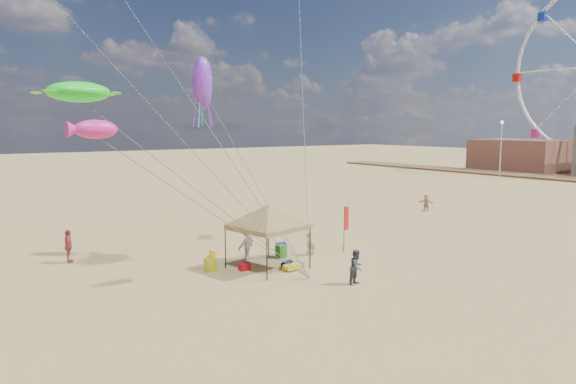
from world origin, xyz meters
name	(u,v)px	position (x,y,z in m)	size (l,w,h in m)	color
ground	(324,280)	(0.00, 0.00, 0.00)	(280.00, 280.00, 0.00)	tan
canopy_tent	(268,207)	(-1.02, 3.39, 3.24)	(6.21, 6.21, 3.90)	black
feather_flag	(346,221)	(4.69, 3.73, 1.86)	(0.42, 0.10, 2.77)	black
cooler_red	(244,267)	(-2.21, 3.77, 0.19)	(0.54, 0.38, 0.38)	red
cooler_blue	(281,246)	(2.06, 6.59, 0.19)	(0.54, 0.38, 0.38)	#1B1292
bag_navy	(287,264)	(-0.12, 2.94, 0.18)	(0.36, 0.36, 0.60)	#0B0E34
bag_orange	(213,253)	(-2.17, 7.37, 0.18)	(0.36, 0.36, 0.60)	#FFB60E
chair_green	(281,251)	(0.89, 4.92, 0.35)	(0.50, 0.50, 0.70)	#228217
chair_yellow	(210,265)	(-3.75, 4.60, 0.35)	(0.50, 0.50, 0.70)	#BDC415
crate_grey	(300,265)	(0.49, 2.58, 0.14)	(0.34, 0.30, 0.28)	slate
beach_cart	(292,267)	(-0.23, 2.28, 0.20)	(0.90, 0.50, 0.24)	#CECE16
person_near_a	(310,239)	(2.50, 4.30, 0.96)	(0.70, 0.46, 1.93)	tan
person_near_b	(357,267)	(0.82, -1.39, 0.83)	(0.81, 0.63, 1.67)	#323945
person_near_c	(246,243)	(-0.98, 5.66, 0.95)	(1.23, 0.71, 1.91)	silver
person_far_a	(68,246)	(-9.24, 10.61, 0.92)	(1.07, 0.45, 1.83)	#B54545
person_far_c	(426,203)	(20.46, 10.90, 0.75)	(1.40, 0.45, 1.51)	tan
building_north	(520,155)	(67.00, 30.00, 2.60)	(10.00, 14.00, 5.20)	#8C5947
lamp_north	(501,139)	(55.00, 26.00, 5.52)	(0.50, 0.50, 8.25)	silver
turtle_kite	(78,92)	(-9.33, 6.58, 8.96)	(2.87, 2.30, 0.96)	#17FE21
fish_kite	(96,129)	(-9.76, 2.42, 7.27)	(1.72, 0.86, 0.77)	#DF278C
squid_kite	(202,83)	(-2.18, 8.26, 9.83)	(1.12, 1.12, 2.91)	purple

